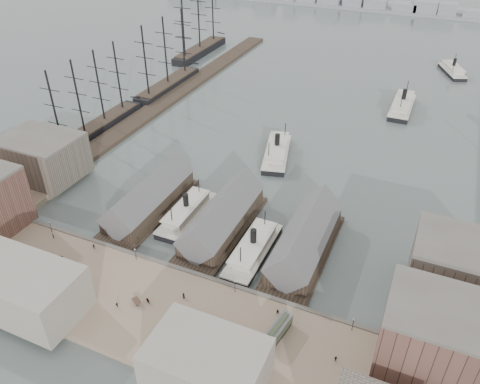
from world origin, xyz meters
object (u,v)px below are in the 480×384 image
at_px(horse_cart_left, 58,258).
at_px(horse_cart_center, 143,301).
at_px(horse_cart_right, 212,344).
at_px(ferry_docked_west, 187,212).
at_px(tram, 278,330).

height_order(horse_cart_left, horse_cart_center, horse_cart_left).
xyz_separation_m(horse_cart_left, horse_cart_right, (51.82, -8.60, 0.03)).
xyz_separation_m(ferry_docked_west, horse_cart_left, (-21.64, -33.63, 0.55)).
distance_m(ferry_docked_west, horse_cart_left, 40.00).
distance_m(ferry_docked_west, horse_cart_center, 38.44).
relative_size(ferry_docked_west, horse_cart_left, 6.21).
height_order(horse_cart_center, horse_cart_right, horse_cart_right).
height_order(ferry_docked_west, tram, ferry_docked_west).
relative_size(ferry_docked_west, horse_cart_right, 5.79).
xyz_separation_m(tram, horse_cart_right, (-12.57, -8.96, -0.99)).
bearing_deg(horse_cart_center, ferry_docked_west, 43.15).
relative_size(horse_cart_left, horse_cart_center, 0.91).
bearing_deg(horse_cart_center, tram, -53.11).
xyz_separation_m(ferry_docked_west, horse_cart_right, (30.18, -42.23, 0.58)).
xyz_separation_m(horse_cart_left, horse_cart_center, (30.43, -3.79, -0.01)).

